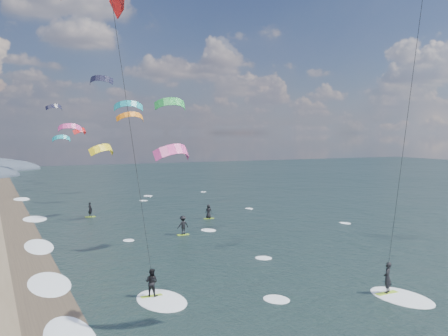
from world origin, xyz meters
name	(u,v)px	position (x,y,z in m)	size (l,w,h in m)	color
wet_sand_strip	(49,311)	(-12.00, 10.00, 0.00)	(3.00, 240.00, 0.00)	#382D23
kitesurfer_near_a	(421,36)	(2.68, -0.35, 13.48)	(7.88, 9.46, 17.44)	#9ACB23
kitesurfer_near_b	(128,106)	(-8.80, 5.74, 10.47)	(6.94, 9.00, 16.22)	#9ACB23
far_kitesurfers	(172,218)	(1.64, 29.32, 0.85)	(12.43, 14.31, 1.77)	#9ACB23
bg_kite_field	(99,117)	(0.20, 56.19, 11.61)	(11.82, 75.41, 10.33)	#D83F8C
shoreline_surf	(61,284)	(-10.80, 14.75, 0.00)	(2.40, 79.40, 0.11)	white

